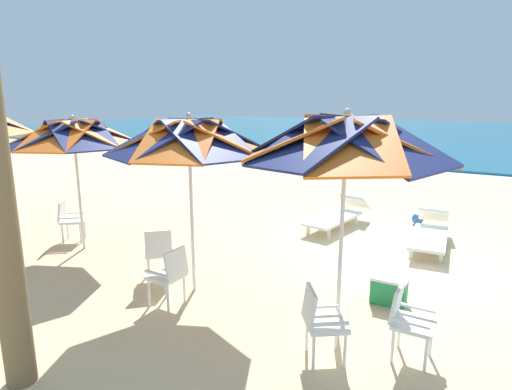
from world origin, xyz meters
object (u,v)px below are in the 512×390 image
plastic_chair_2 (159,250)px  sun_lounger_1 (337,215)px  plastic_chair_4 (69,218)px  cooler_box (389,290)px  beach_ball (418,219)px  beach_umbrella_2 (74,134)px  beach_umbrella_1 (189,138)px  plastic_chair_3 (170,273)px  beach_umbrella_0 (346,141)px  plastic_chair_1 (320,319)px  sun_lounger_0 (430,233)px  plastic_chair_0 (408,318)px

plastic_chair_2 → sun_lounger_1: plastic_chair_2 is taller
plastic_chair_2 → plastic_chair_4: same height
cooler_box → beach_ball: size_ratio=1.87×
beach_umbrella_2 → beach_ball: size_ratio=9.74×
beach_umbrella_1 → plastic_chair_3: 1.94m
beach_umbrella_0 → beach_ball: (0.11, 5.56, -2.31)m
plastic_chair_1 → sun_lounger_1: (-1.46, 5.01, -0.22)m
plastic_chair_1 → beach_umbrella_1: size_ratio=0.32×
beach_umbrella_2 → beach_ball: (5.52, 4.93, -2.12)m
plastic_chair_1 → sun_lounger_1: bearing=106.2°
beach_umbrella_0 → beach_ball: bearing=88.8°
plastic_chair_1 → beach_ball: bearing=88.8°
sun_lounger_0 → plastic_chair_2: bearing=-133.8°
plastic_chair_3 → plastic_chair_4: (-3.67, 1.20, 0.00)m
beach_umbrella_2 → cooler_box: beach_umbrella_2 is taller
plastic_chair_1 → beach_umbrella_2: 5.80m
plastic_chair_0 → sun_lounger_1: 5.07m
sun_lounger_0 → beach_umbrella_1: bearing=-127.1°
plastic_chair_4 → plastic_chair_1: bearing=-13.0°
sun_lounger_0 → cooler_box: size_ratio=4.36×
plastic_chair_0 → beach_ball: 5.69m
beach_umbrella_2 → sun_lounger_1: bearing=43.9°
beach_umbrella_2 → cooler_box: bearing=5.7°
beach_umbrella_1 → plastic_chair_3: size_ratio=3.14×
sun_lounger_0 → plastic_chair_4: bearing=-153.7°
plastic_chair_4 → sun_lounger_1: bearing=38.6°
plastic_chair_3 → beach_ball: (2.46, 5.96, -0.36)m
beach_umbrella_0 → sun_lounger_1: size_ratio=1.27×
plastic_chair_4 → plastic_chair_0: bearing=-7.3°
plastic_chair_0 → plastic_chair_4: (-6.85, 0.88, 0.00)m
plastic_chair_4 → plastic_chair_2: bearing=-11.1°
plastic_chair_1 → beach_umbrella_2: size_ratio=0.33×
beach_umbrella_0 → cooler_box: 2.57m
plastic_chair_2 → beach_umbrella_0: bearing=-4.2°
plastic_chair_3 → cooler_box: (2.73, 1.60, -0.30)m
beach_umbrella_0 → beach_ball: 6.02m
beach_umbrella_1 → plastic_chair_4: size_ratio=3.14×
sun_lounger_0 → cooler_box: bearing=-93.7°
plastic_chair_0 → plastic_chair_1: same height
beach_umbrella_0 → plastic_chair_4: size_ratio=3.25×
beach_umbrella_2 → plastic_chair_0: bearing=-6.5°
beach_umbrella_1 → beach_umbrella_2: beach_umbrella_1 is taller
beach_umbrella_0 → plastic_chair_2: (-3.10, 0.23, -1.95)m
beach_umbrella_2 → beach_umbrella_0: bearing=-6.6°
plastic_chair_0 → plastic_chair_2: size_ratio=1.00×
plastic_chair_3 → plastic_chair_4: same height
plastic_chair_2 → beach_ball: (3.21, 5.33, -0.36)m
beach_umbrella_0 → plastic_chair_1: (-0.02, -0.59, -1.95)m
sun_lounger_0 → beach_umbrella_2: bearing=-150.2°
plastic_chair_2 → plastic_chair_4: bearing=168.9°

